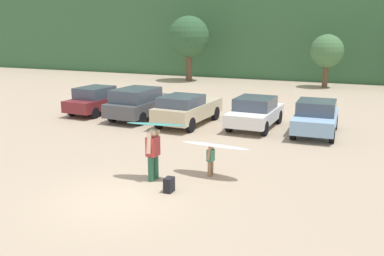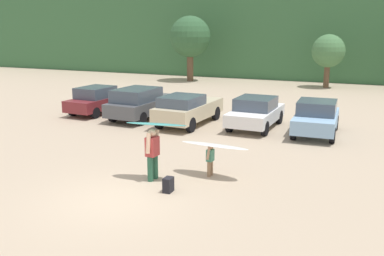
{
  "view_description": "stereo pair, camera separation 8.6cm",
  "coord_description": "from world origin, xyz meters",
  "px_view_note": "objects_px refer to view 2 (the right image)",
  "views": [
    {
      "loc": [
        6.47,
        -9.83,
        4.85
      ],
      "look_at": [
        0.08,
        5.41,
        0.92
      ],
      "focal_mm": 40.35,
      "sensor_mm": 36.0,
      "label": 1
    },
    {
      "loc": [
        6.55,
        -9.8,
        4.85
      ],
      "look_at": [
        0.08,
        5.41,
        0.92
      ],
      "focal_mm": 40.35,
      "sensor_mm": 36.0,
      "label": 2
    }
  ],
  "objects_px": {
    "backpack_dropped": "(168,185)",
    "surfboard_white": "(214,145)",
    "parked_car_champagne": "(188,109)",
    "parked_car_maroon": "(99,100)",
    "person_adult": "(152,151)",
    "parked_car_sky_blue": "(316,117)",
    "person_child": "(210,158)",
    "parked_car_white": "(256,112)",
    "parked_car_dark_gray": "(141,103)",
    "surfboard_teal": "(156,124)"
  },
  "relations": [
    {
      "from": "person_adult",
      "to": "surfboard_teal",
      "type": "xyz_separation_m",
      "value": [
        0.11,
        0.07,
        0.88
      ]
    },
    {
      "from": "parked_car_champagne",
      "to": "parked_car_maroon",
      "type": "bearing_deg",
      "value": 84.69
    },
    {
      "from": "person_adult",
      "to": "person_child",
      "type": "distance_m",
      "value": 1.93
    },
    {
      "from": "parked_car_maroon",
      "to": "parked_car_sky_blue",
      "type": "distance_m",
      "value": 12.03
    },
    {
      "from": "parked_car_white",
      "to": "person_adult",
      "type": "relative_size",
      "value": 2.49
    },
    {
      "from": "person_adult",
      "to": "backpack_dropped",
      "type": "height_order",
      "value": "person_adult"
    },
    {
      "from": "person_child",
      "to": "backpack_dropped",
      "type": "xyz_separation_m",
      "value": [
        -0.64,
        -1.83,
        -0.38
      ]
    },
    {
      "from": "parked_car_champagne",
      "to": "backpack_dropped",
      "type": "distance_m",
      "value": 9.05
    },
    {
      "from": "parked_car_white",
      "to": "person_child",
      "type": "relative_size",
      "value": 3.93
    },
    {
      "from": "parked_car_maroon",
      "to": "person_adult",
      "type": "xyz_separation_m",
      "value": [
        8.0,
        -8.55,
        0.19
      ]
    },
    {
      "from": "parked_car_dark_gray",
      "to": "surfboard_teal",
      "type": "bearing_deg",
      "value": -144.49
    },
    {
      "from": "person_child",
      "to": "backpack_dropped",
      "type": "height_order",
      "value": "person_child"
    },
    {
      "from": "surfboard_teal",
      "to": "parked_car_sky_blue",
      "type": "bearing_deg",
      "value": -124.92
    },
    {
      "from": "parked_car_dark_gray",
      "to": "parked_car_sky_blue",
      "type": "relative_size",
      "value": 1.17
    },
    {
      "from": "parked_car_dark_gray",
      "to": "surfboard_white",
      "type": "distance_m",
      "value": 9.72
    },
    {
      "from": "parked_car_maroon",
      "to": "parked_car_sky_blue",
      "type": "relative_size",
      "value": 1.1
    },
    {
      "from": "parked_car_dark_gray",
      "to": "person_child",
      "type": "xyz_separation_m",
      "value": [
        6.58,
        -7.04,
        -0.26
      ]
    },
    {
      "from": "parked_car_sky_blue",
      "to": "backpack_dropped",
      "type": "xyz_separation_m",
      "value": [
        -3.1,
        -8.94,
        -0.58
      ]
    },
    {
      "from": "person_adult",
      "to": "surfboard_teal",
      "type": "relative_size",
      "value": 0.82
    },
    {
      "from": "parked_car_dark_gray",
      "to": "surfboard_teal",
      "type": "xyz_separation_m",
      "value": [
        5.12,
        -8.05,
        0.97
      ]
    },
    {
      "from": "parked_car_dark_gray",
      "to": "parked_car_champagne",
      "type": "distance_m",
      "value": 2.88
    },
    {
      "from": "parked_car_dark_gray",
      "to": "parked_car_white",
      "type": "bearing_deg",
      "value": -84.25
    },
    {
      "from": "parked_car_champagne",
      "to": "surfboard_white",
      "type": "bearing_deg",
      "value": -147.24
    },
    {
      "from": "parked_car_maroon",
      "to": "backpack_dropped",
      "type": "relative_size",
      "value": 9.98
    },
    {
      "from": "person_child",
      "to": "surfboard_white",
      "type": "distance_m",
      "value": 0.47
    },
    {
      "from": "parked_car_maroon",
      "to": "person_adult",
      "type": "height_order",
      "value": "person_adult"
    },
    {
      "from": "parked_car_sky_blue",
      "to": "parked_car_white",
      "type": "bearing_deg",
      "value": 83.52
    },
    {
      "from": "backpack_dropped",
      "to": "surfboard_white",
      "type": "bearing_deg",
      "value": 67.21
    },
    {
      "from": "parked_car_dark_gray",
      "to": "person_child",
      "type": "distance_m",
      "value": 9.64
    },
    {
      "from": "parked_car_maroon",
      "to": "parked_car_sky_blue",
      "type": "bearing_deg",
      "value": -88.3
    },
    {
      "from": "parked_car_dark_gray",
      "to": "surfboard_teal",
      "type": "height_order",
      "value": "surfboard_teal"
    },
    {
      "from": "person_adult",
      "to": "backpack_dropped",
      "type": "bearing_deg",
      "value": 144.43
    },
    {
      "from": "parked_car_champagne",
      "to": "parked_car_sky_blue",
      "type": "xyz_separation_m",
      "value": [
        6.18,
        0.46,
        -0.02
      ]
    },
    {
      "from": "parked_car_sky_blue",
      "to": "person_adult",
      "type": "height_order",
      "value": "person_adult"
    },
    {
      "from": "backpack_dropped",
      "to": "person_adult",
      "type": "bearing_deg",
      "value": 140.76
    },
    {
      "from": "person_adult",
      "to": "backpack_dropped",
      "type": "relative_size",
      "value": 3.76
    },
    {
      "from": "person_adult",
      "to": "person_child",
      "type": "xyz_separation_m",
      "value": [
        1.57,
        1.07,
        -0.35
      ]
    },
    {
      "from": "parked_car_dark_gray",
      "to": "person_child",
      "type": "relative_size",
      "value": 4.45
    },
    {
      "from": "parked_car_champagne",
      "to": "person_child",
      "type": "bearing_deg",
      "value": -148.15
    },
    {
      "from": "parked_car_sky_blue",
      "to": "parked_car_champagne",
      "type": "bearing_deg",
      "value": 92.11
    },
    {
      "from": "parked_car_sky_blue",
      "to": "surfboard_white",
      "type": "bearing_deg",
      "value": 159.71
    },
    {
      "from": "parked_car_maroon",
      "to": "person_child",
      "type": "distance_m",
      "value": 12.14
    },
    {
      "from": "parked_car_champagne",
      "to": "parked_car_white",
      "type": "xyz_separation_m",
      "value": [
        3.31,
        0.68,
        -0.04
      ]
    },
    {
      "from": "surfboard_white",
      "to": "person_adult",
      "type": "bearing_deg",
      "value": 36.32
    },
    {
      "from": "parked_car_white",
      "to": "surfboard_white",
      "type": "height_order",
      "value": "parked_car_white"
    },
    {
      "from": "surfboard_teal",
      "to": "person_child",
      "type": "bearing_deg",
      "value": -154.5
    },
    {
      "from": "parked_car_maroon",
      "to": "surfboard_white",
      "type": "height_order",
      "value": "parked_car_maroon"
    },
    {
      "from": "person_adult",
      "to": "person_child",
      "type": "relative_size",
      "value": 1.58
    },
    {
      "from": "parked_car_dark_gray",
      "to": "parked_car_sky_blue",
      "type": "xyz_separation_m",
      "value": [
        9.04,
        0.07,
        -0.07
      ]
    },
    {
      "from": "parked_car_dark_gray",
      "to": "parked_car_champagne",
      "type": "relative_size",
      "value": 1.02
    }
  ]
}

